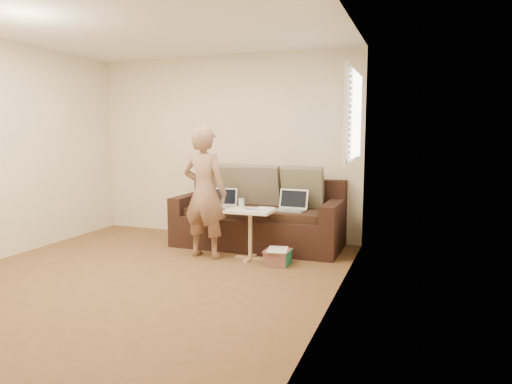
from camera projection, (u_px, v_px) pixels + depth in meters
floor at (137, 280)px, 4.67m from camera, size 4.50×4.50×0.00m
ceiling at (127, 17)px, 4.33m from camera, size 4.50×4.50×0.00m
wall_back at (224, 147)px, 6.60m from camera, size 4.00×0.00×4.00m
wall_right at (333, 157)px, 3.82m from camera, size 0.00×4.50×4.50m
window_blinds at (353, 116)px, 5.18m from camera, size 0.12×0.88×1.08m
sofa at (258, 215)px, 6.03m from camera, size 2.20×0.95×0.85m
pillow_left at (224, 184)px, 6.42m from camera, size 0.55×0.29×0.57m
pillow_mid at (261, 185)px, 6.23m from camera, size 0.55×0.27×0.57m
pillow_right at (303, 187)px, 5.99m from camera, size 0.55×0.28×0.57m
laptop_silver at (290, 211)px, 5.74m from camera, size 0.39×0.29×0.25m
laptop_white at (222, 207)px, 6.03m from camera, size 0.37×0.29×0.25m
person at (205, 193)px, 5.45m from camera, size 0.61×0.44×1.58m
side_table at (250, 234)px, 5.42m from camera, size 0.55×0.38×0.60m
drinking_glass at (241, 203)px, 5.46m from camera, size 0.07×0.07×0.12m
scissors at (253, 209)px, 5.35m from camera, size 0.19×0.12×0.02m
paper_on_table at (262, 209)px, 5.42m from camera, size 0.25×0.33×0.00m
striped_box at (278, 257)px, 5.21m from camera, size 0.28×0.28×0.18m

